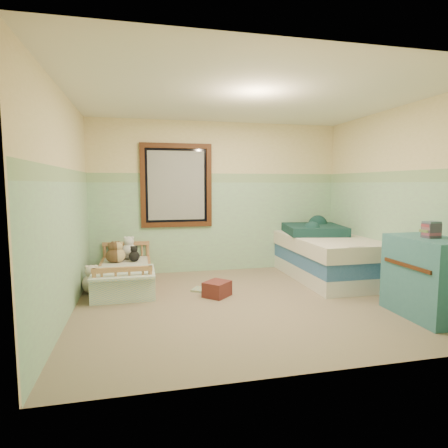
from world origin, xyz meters
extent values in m
cube|color=#74644D|center=(0.00, 0.00, -0.01)|extent=(4.20, 3.60, 0.02)
cube|color=silver|center=(0.00, 0.00, 2.51)|extent=(4.20, 3.60, 0.02)
cube|color=#D9C688|center=(0.00, 1.80, 1.25)|extent=(4.20, 0.04, 2.50)
cube|color=#D9C688|center=(0.00, -1.80, 1.25)|extent=(4.20, 0.04, 2.50)
cube|color=#D9C688|center=(-2.10, 0.00, 1.25)|extent=(0.04, 3.60, 2.50)
cube|color=#D9C688|center=(2.10, 0.00, 1.25)|extent=(0.04, 3.60, 2.50)
cube|color=#90B096|center=(0.00, 1.79, 0.75)|extent=(4.20, 0.01, 1.50)
cube|color=#498053|center=(0.00, 1.79, 1.57)|extent=(4.20, 0.01, 0.15)
cube|color=#45220E|center=(-0.70, 1.76, 1.45)|extent=(1.16, 0.06, 1.36)
cube|color=#B1B1AE|center=(-0.70, 1.77, 1.45)|extent=(0.92, 0.01, 1.12)
cube|color=#9C6035|center=(-1.52, 1.05, 0.09)|extent=(0.74, 1.47, 0.19)
cube|color=silver|center=(-1.52, 1.05, 0.25)|extent=(0.67, 1.41, 0.12)
cube|color=#8BBDDA|center=(-1.52, 0.59, 0.32)|extent=(0.80, 0.74, 0.03)
sphere|color=brown|center=(-1.67, 1.55, 0.41)|extent=(0.20, 0.20, 0.20)
sphere|color=white|center=(-1.47, 1.55, 0.43)|extent=(0.24, 0.24, 0.24)
sphere|color=#D0B27F|center=(-1.62, 1.33, 0.41)|extent=(0.21, 0.21, 0.21)
sphere|color=black|center=(-1.39, 1.33, 0.39)|extent=(0.16, 0.16, 0.16)
sphere|color=beige|center=(-1.95, 0.84, 0.13)|extent=(0.26, 0.26, 0.26)
sphere|color=#D0B27F|center=(-1.80, 0.54, 0.12)|extent=(0.25, 0.25, 0.25)
cube|color=white|center=(1.55, 0.95, 0.11)|extent=(1.05, 2.11, 0.22)
cube|color=navy|center=(1.55, 0.95, 0.33)|extent=(1.05, 2.11, 0.22)
cube|color=beige|center=(1.55, 0.95, 0.55)|extent=(1.10, 2.15, 0.22)
cube|color=#0F312F|center=(1.50, 1.25, 0.73)|extent=(1.05, 1.10, 0.14)
cube|color=#326A73|center=(1.81, -0.92, 0.45)|extent=(0.56, 0.89, 0.89)
cube|color=#50333A|center=(1.81, -0.92, 0.97)|extent=(0.17, 0.13, 0.16)
cube|color=maroon|center=(-0.32, 0.33, 0.10)|extent=(0.42, 0.42, 0.20)
cube|color=#E8BA4B|center=(-0.46, 0.62, 0.01)|extent=(0.36, 0.34, 0.03)
sphere|color=brown|center=(-1.66, 1.32, 0.41)|extent=(0.21, 0.21, 0.21)
sphere|color=brown|center=(-1.70, 1.33, 0.41)|extent=(0.20, 0.20, 0.20)
camera|label=1|loc=(-1.29, -4.34, 1.48)|focal=29.75mm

